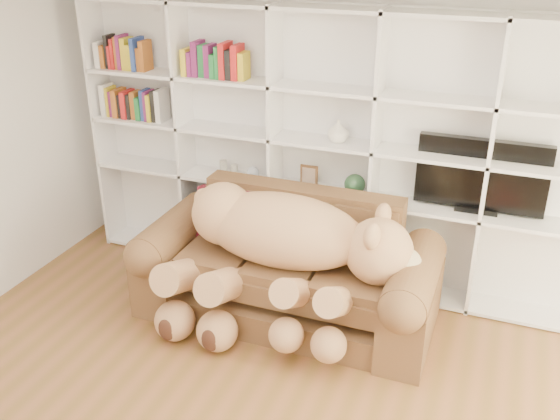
% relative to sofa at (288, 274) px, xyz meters
% --- Properties ---
extents(wall_back, '(5.00, 0.02, 2.70)m').
position_rel_sofa_xyz_m(wall_back, '(0.07, 0.86, 0.98)').
color(wall_back, white).
rests_on(wall_back, floor).
extents(bookshelf, '(4.43, 0.35, 2.40)m').
position_rel_sofa_xyz_m(bookshelf, '(-0.17, 0.72, 0.93)').
color(bookshelf, white).
rests_on(bookshelf, floor).
extents(sofa, '(2.36, 1.02, 0.99)m').
position_rel_sofa_xyz_m(sofa, '(0.00, 0.00, 0.00)').
color(sofa, brown).
rests_on(sofa, floor).
extents(teddy_bear, '(1.93, 1.02, 1.12)m').
position_rel_sofa_xyz_m(teddy_bear, '(0.00, -0.20, 0.34)').
color(teddy_bear, tan).
rests_on(teddy_bear, sofa).
extents(throw_pillow, '(0.47, 0.29, 0.47)m').
position_rel_sofa_xyz_m(throw_pillow, '(-0.64, 0.17, 0.35)').
color(throw_pillow, maroon).
rests_on(throw_pillow, sofa).
extents(tv, '(1.00, 0.18, 0.59)m').
position_rel_sofa_xyz_m(tv, '(1.35, 0.71, 0.78)').
color(tv, black).
rests_on(tv, bookshelf).
extents(picture_frame, '(0.16, 0.03, 0.20)m').
position_rel_sofa_xyz_m(picture_frame, '(-0.06, 0.66, 0.60)').
color(picture_frame, brown).
rests_on(picture_frame, bookshelf).
extents(green_vase, '(0.18, 0.18, 0.18)m').
position_rel_sofa_xyz_m(green_vase, '(0.35, 0.66, 0.58)').
color(green_vase, '#2D5834').
rests_on(green_vase, bookshelf).
extents(figurine_tall, '(0.07, 0.07, 0.14)m').
position_rel_sofa_xyz_m(figurine_tall, '(-0.88, 0.66, 0.56)').
color(figurine_tall, beige).
rests_on(figurine_tall, bookshelf).
extents(figurine_short, '(0.08, 0.08, 0.11)m').
position_rel_sofa_xyz_m(figurine_short, '(-0.77, 0.66, 0.55)').
color(figurine_short, beige).
rests_on(figurine_short, bookshelf).
extents(snow_globe, '(0.11, 0.11, 0.11)m').
position_rel_sofa_xyz_m(snow_globe, '(-0.59, 0.66, 0.55)').
color(snow_globe, silver).
rests_on(snow_globe, bookshelf).
extents(shelf_vase, '(0.19, 0.19, 0.19)m').
position_rel_sofa_xyz_m(shelf_vase, '(0.19, 0.66, 1.03)').
color(shelf_vase, silver).
rests_on(shelf_vase, bookshelf).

